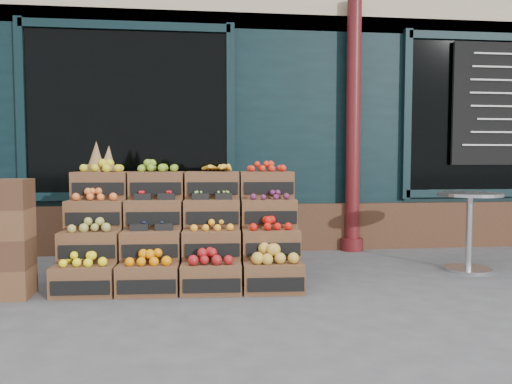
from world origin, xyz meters
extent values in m
plane|color=#49494C|center=(0.00, 0.00, 0.00)|extent=(60.00, 60.00, 0.00)
cube|color=black|center=(0.00, 5.20, 2.40)|extent=(12.00, 6.00, 4.80)
cube|color=black|center=(0.00, 2.25, 1.50)|extent=(12.00, 0.12, 3.00)
cube|color=#452A1B|center=(0.00, 2.18, 0.30)|extent=(12.00, 0.18, 0.60)
cube|color=black|center=(-1.60, 2.18, 1.75)|extent=(2.40, 0.06, 2.00)
cube|color=black|center=(3.20, 2.18, 1.75)|extent=(2.40, 0.06, 2.00)
cylinder|color=#501215|center=(1.20, 2.05, 1.60)|extent=(0.18, 0.18, 3.20)
cube|color=black|center=(3.20, 2.10, 1.90)|extent=(1.30, 0.04, 1.60)
cube|color=brown|center=(-1.74, 0.27, 0.13)|extent=(0.54, 0.39, 0.26)
cube|color=black|center=(-1.75, 0.08, 0.10)|extent=(0.48, 0.04, 0.12)
cube|color=yellow|center=(-1.74, 0.27, 0.30)|extent=(0.43, 0.30, 0.08)
cube|color=brown|center=(-1.19, 0.25, 0.13)|extent=(0.54, 0.39, 0.26)
cube|color=black|center=(-1.20, 0.05, 0.10)|extent=(0.48, 0.04, 0.12)
cube|color=orange|center=(-1.19, 0.25, 0.31)|extent=(0.43, 0.30, 0.09)
cube|color=brown|center=(-0.65, 0.22, 0.13)|extent=(0.54, 0.39, 0.26)
cube|color=black|center=(-0.66, 0.03, 0.10)|extent=(0.48, 0.04, 0.12)
cube|color=maroon|center=(-0.65, 0.22, 0.31)|extent=(0.43, 0.30, 0.10)
cube|color=brown|center=(-0.11, 0.19, 0.13)|extent=(0.54, 0.39, 0.26)
cube|color=black|center=(-0.12, 0.00, 0.10)|extent=(0.48, 0.04, 0.12)
cube|color=gold|center=(-0.11, 0.19, 0.32)|extent=(0.43, 0.30, 0.12)
cube|color=brown|center=(-1.73, 0.49, 0.39)|extent=(0.54, 0.39, 0.26)
cube|color=black|center=(-1.74, 0.30, 0.37)|extent=(0.48, 0.04, 0.12)
cube|color=#9B9443|center=(-1.73, 0.49, 0.57)|extent=(0.43, 0.30, 0.09)
cube|color=brown|center=(-1.18, 0.47, 0.39)|extent=(0.54, 0.39, 0.26)
cube|color=black|center=(-1.19, 0.28, 0.37)|extent=(0.48, 0.04, 0.12)
cube|color=#1A1D3E|center=(-1.18, 0.47, 0.54)|extent=(0.43, 0.30, 0.03)
cube|color=brown|center=(-0.64, 0.44, 0.39)|extent=(0.54, 0.39, 0.26)
cube|color=black|center=(-0.65, 0.25, 0.37)|extent=(0.48, 0.04, 0.12)
cube|color=orange|center=(-0.64, 0.44, 0.56)|extent=(0.43, 0.30, 0.07)
cube|color=brown|center=(-0.10, 0.42, 0.39)|extent=(0.54, 0.39, 0.26)
cube|color=black|center=(-0.11, 0.22, 0.37)|extent=(0.48, 0.04, 0.12)
cube|color=red|center=(-0.10, 0.42, 0.57)|extent=(0.43, 0.30, 0.09)
cube|color=brown|center=(-1.72, 0.72, 0.65)|extent=(0.54, 0.39, 0.26)
cube|color=black|center=(-1.72, 0.52, 0.63)|extent=(0.48, 0.04, 0.12)
cube|color=orange|center=(-1.72, 0.72, 0.83)|extent=(0.43, 0.30, 0.08)
cube|color=brown|center=(-1.17, 0.69, 0.65)|extent=(0.54, 0.39, 0.26)
cube|color=black|center=(-1.18, 0.50, 0.63)|extent=(0.48, 0.04, 0.12)
cube|color=red|center=(-1.17, 0.69, 0.80)|extent=(0.43, 0.30, 0.04)
cube|color=brown|center=(-0.63, 0.66, 0.65)|extent=(0.54, 0.39, 0.26)
cube|color=black|center=(-0.64, 0.47, 0.63)|extent=(0.48, 0.04, 0.12)
cube|color=#8BBE4F|center=(-0.63, 0.66, 0.80)|extent=(0.43, 0.30, 0.03)
cube|color=brown|center=(-0.09, 0.64, 0.65)|extent=(0.54, 0.39, 0.26)
cube|color=black|center=(-0.10, 0.44, 0.63)|extent=(0.48, 0.04, 0.12)
cube|color=#4F1C3E|center=(-0.09, 0.64, 0.82)|extent=(0.43, 0.30, 0.07)
cube|color=brown|center=(-1.70, 0.94, 0.92)|extent=(0.54, 0.39, 0.26)
cube|color=black|center=(-1.71, 0.74, 0.89)|extent=(0.48, 0.04, 0.12)
cube|color=gold|center=(-1.70, 0.94, 1.09)|extent=(0.43, 0.30, 0.09)
cube|color=brown|center=(-1.16, 0.91, 0.92)|extent=(0.54, 0.39, 0.26)
cube|color=black|center=(-1.17, 0.72, 0.89)|extent=(0.48, 0.04, 0.12)
cube|color=olive|center=(-1.16, 0.91, 1.09)|extent=(0.43, 0.30, 0.09)
cube|color=brown|center=(-0.62, 0.88, 0.92)|extent=(0.54, 0.39, 0.26)
cube|color=black|center=(-0.63, 0.69, 0.89)|extent=(0.48, 0.04, 0.12)
cube|color=gold|center=(-0.62, 0.88, 1.09)|extent=(0.43, 0.30, 0.08)
cube|color=brown|center=(-0.08, 0.86, 0.92)|extent=(0.54, 0.39, 0.26)
cube|color=black|center=(-0.09, 0.67, 0.89)|extent=(0.48, 0.04, 0.12)
cube|color=red|center=(-0.08, 0.86, 1.09)|extent=(0.43, 0.30, 0.08)
cube|color=#452A1B|center=(-0.91, 0.46, 0.13)|extent=(2.17, 0.47, 0.26)
cube|color=#452A1B|center=(-0.90, 0.68, 0.26)|extent=(2.17, 0.47, 0.52)
cube|color=#452A1B|center=(-0.89, 0.90, 0.39)|extent=(2.17, 0.47, 0.78)
cone|color=olive|center=(-1.76, 0.94, 1.20)|extent=(0.18, 0.18, 0.30)
cone|color=olive|center=(-1.64, 0.98, 1.18)|extent=(0.16, 0.16, 0.26)
cube|color=brown|center=(-2.43, 0.26, 0.13)|extent=(0.51, 0.36, 0.25)
cube|color=#452A1B|center=(-2.43, 0.26, 0.38)|extent=(0.51, 0.36, 0.25)
cylinder|color=silver|center=(2.05, 0.75, 0.02)|extent=(0.48, 0.48, 0.03)
cylinder|color=silver|center=(2.05, 0.75, 0.40)|extent=(0.07, 0.07, 0.78)
cylinder|color=silver|center=(2.05, 0.75, 0.81)|extent=(0.65, 0.65, 0.03)
imported|color=#17511A|center=(-1.20, 2.81, 1.04)|extent=(0.88, 0.73, 2.07)
camera|label=1|loc=(-0.77, -4.12, 1.16)|focal=35.00mm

